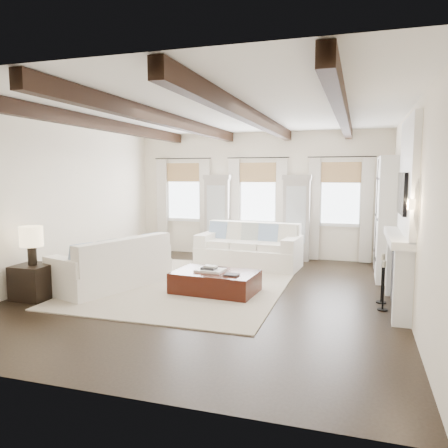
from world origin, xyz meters
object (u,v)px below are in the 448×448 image
(sofa_left, at_px, (114,267))
(side_table_back, at_px, (219,242))
(sofa_back, at_px, (249,249))
(ottoman, at_px, (215,282))
(side_table_front, at_px, (34,282))

(sofa_left, xyz_separation_m, side_table_back, (0.82, 3.95, -0.08))
(sofa_left, relative_size, side_table_back, 4.06)
(sofa_back, height_order, ottoman, sofa_back)
(sofa_left, bearing_deg, side_table_front, -131.42)
(side_table_front, xyz_separation_m, side_table_back, (1.76, 5.02, 0.01))
(sofa_back, bearing_deg, side_table_back, 131.24)
(sofa_back, bearing_deg, ottoman, -90.86)
(sofa_left, bearing_deg, side_table_back, 78.25)
(side_table_back, bearing_deg, ottoman, -73.24)
(sofa_back, xyz_separation_m, sofa_left, (-1.99, -2.62, -0.02))
(sofa_back, relative_size, sofa_left, 0.99)
(ottoman, distance_m, side_table_front, 3.16)
(side_table_back, bearing_deg, sofa_back, -48.76)
(ottoman, bearing_deg, side_table_front, -151.65)
(ottoman, bearing_deg, sofa_left, -169.32)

